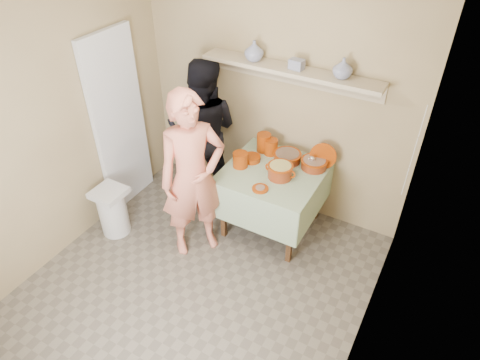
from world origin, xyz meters
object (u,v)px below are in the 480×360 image
Objects in this scene: serving_table at (273,180)px; trash_bin at (113,211)px; person_helper at (203,132)px; cazuela_rice at (280,170)px; person_cook at (193,177)px.

serving_table is 1.74m from trash_bin.
person_helper reaches higher than cazuela_rice.
person_helper is 1.75× the size of serving_table.
cazuela_rice is 1.84m from trash_bin.
cazuela_rice is 0.59× the size of trash_bin.
trash_bin is at bearing 44.47° from person_helper.
cazuela_rice is at bearing -9.80° from person_cook.
person_cook is 1.81× the size of serving_table.
person_cook is 0.87m from serving_table.
trash_bin is at bearing -148.30° from serving_table.
person_cook reaches higher than cazuela_rice.
serving_table is at bearing 31.70° from trash_bin.
person_cook is 1.04× the size of person_helper.
person_helper is at bearing 65.35° from trash_bin.
person_helper is 5.14× the size of cazuela_rice.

